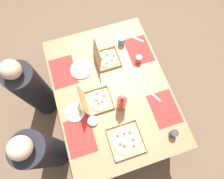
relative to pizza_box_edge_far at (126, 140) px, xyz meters
The scene contains 21 objects.
ground_plane 0.93m from the pizza_box_edge_far, ahead, with size 6.00×6.00×0.00m, color brown.
dining_table 0.54m from the pizza_box_edge_far, ahead, with size 1.59×1.17×0.76m.
placemat_near_left 0.50m from the pizza_box_edge_far, 70.19° to the right, with size 0.36×0.26×0.00m, color red.
placemat_near_right 1.00m from the pizza_box_edge_far, 27.98° to the right, with size 0.36×0.26×0.00m, color red.
placemat_far_left 0.44m from the pizza_box_edge_far, 67.15° to the left, with size 0.36×0.26×0.00m, color red.
placemat_far_right 0.97m from the pizza_box_edge_far, 24.43° to the left, with size 0.36×0.26×0.00m, color red.
pizza_box_edge_far is the anchor object (origin of this frame).
pizza_box_center 0.88m from the pizza_box_edge_far, ahead, with size 0.25×0.26×0.29m.
pizza_box_corner_right 0.48m from the pizza_box_edge_far, 19.59° to the left, with size 0.26×0.30×0.29m.
plate_far_right 0.87m from the pizza_box_edge_far, 14.08° to the left, with size 0.23×0.23×0.02m.
plate_near_left 0.56m from the pizza_box_edge_far, 43.57° to the left, with size 0.20×0.20×0.03m.
soda_bottle 0.35m from the pizza_box_edge_far, 10.87° to the right, with size 0.09×0.09×0.32m.
cup_red 0.45m from the pizza_box_edge_far, 101.04° to the right, with size 0.07×0.07×0.10m, color #333338.
cup_dark 0.86m from the pizza_box_edge_far, 28.62° to the right, with size 0.06×0.06×0.09m, color #BF4742.
cup_clear_left 1.08m from the pizza_box_edge_far, 16.71° to the right, with size 0.07×0.07×0.10m, color teal.
condiment_bowl 0.37m from the pizza_box_edge_far, 42.71° to the left, with size 0.10×0.10×0.04m, color white.
knife_by_near_right 0.54m from the pizza_box_edge_far, 50.46° to the right, with size 0.21×0.02×0.01m, color #B7B7BC.
knife_by_near_left 1.16m from the pizza_box_edge_far, 24.86° to the right, with size 0.21×0.02×0.01m, color #B7B7BC.
fork_by_far_right 1.17m from the pizza_box_edge_far, ahead, with size 0.19×0.02×0.01m, color #B7B7BC.
diner_left_seat 0.86m from the pizza_box_edge_far, 78.22° to the left, with size 0.32×0.32×1.20m.
diner_right_seat 1.23m from the pizza_box_edge_far, 42.54° to the left, with size 0.32×0.32×1.16m.
Camera 1 is at (-0.66, 0.21, 2.59)m, focal length 30.20 mm.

